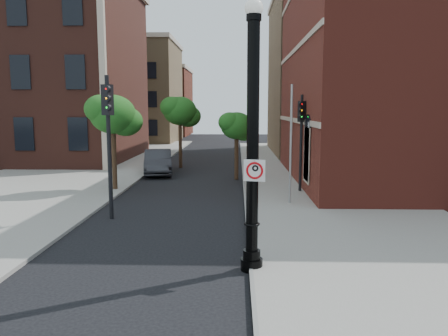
{
  "coord_description": "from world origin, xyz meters",
  "views": [
    {
      "loc": [
        1.69,
        -11.45,
        4.17
      ],
      "look_at": [
        1.28,
        2.0,
        2.33
      ],
      "focal_mm": 35.0,
      "sensor_mm": 36.0,
      "label": 1
    }
  ],
  "objects_px": {
    "traffic_signal_right": "(301,127)",
    "traffic_signal_left": "(108,123)",
    "lamppost": "(253,150)",
    "parked_car": "(158,162)",
    "no_parking_sign": "(254,170)"
  },
  "relations": [
    {
      "from": "traffic_signal_right",
      "to": "traffic_signal_left",
      "type": "bearing_deg",
      "value": -169.73
    },
    {
      "from": "no_parking_sign",
      "to": "traffic_signal_left",
      "type": "bearing_deg",
      "value": 148.61
    },
    {
      "from": "traffic_signal_left",
      "to": "lamppost",
      "type": "bearing_deg",
      "value": -22.24
    },
    {
      "from": "parked_car",
      "to": "lamppost",
      "type": "bearing_deg",
      "value": -81.84
    },
    {
      "from": "no_parking_sign",
      "to": "traffic_signal_left",
      "type": "height_order",
      "value": "traffic_signal_left"
    },
    {
      "from": "parked_car",
      "to": "traffic_signal_left",
      "type": "bearing_deg",
      "value": -98.65
    },
    {
      "from": "lamppost",
      "to": "traffic_signal_right",
      "type": "height_order",
      "value": "lamppost"
    },
    {
      "from": "lamppost",
      "to": "traffic_signal_left",
      "type": "distance_m",
      "value": 7.33
    },
    {
      "from": "no_parking_sign",
      "to": "parked_car",
      "type": "xyz_separation_m",
      "value": [
        -5.49,
        16.73,
        -1.86
      ]
    },
    {
      "from": "traffic_signal_right",
      "to": "no_parking_sign",
      "type": "bearing_deg",
      "value": -127.7
    },
    {
      "from": "lamppost",
      "to": "parked_car",
      "type": "relative_size",
      "value": 1.42
    },
    {
      "from": "no_parking_sign",
      "to": "traffic_signal_right",
      "type": "relative_size",
      "value": 0.11
    },
    {
      "from": "no_parking_sign",
      "to": "parked_car",
      "type": "relative_size",
      "value": 0.11
    },
    {
      "from": "no_parking_sign",
      "to": "lamppost",
      "type": "bearing_deg",
      "value": 119.1
    },
    {
      "from": "no_parking_sign",
      "to": "traffic_signal_left",
      "type": "distance_m",
      "value": 7.53
    }
  ]
}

